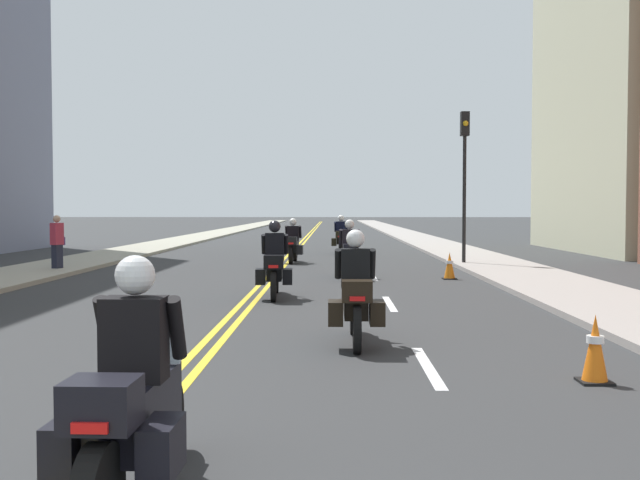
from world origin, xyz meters
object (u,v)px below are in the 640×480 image
at_px(motorcycle_3, 350,255).
at_px(motorcycle_5, 341,238).
at_px(motorcycle_1, 356,297).
at_px(traffic_light_near, 465,161).
at_px(pedestrian_0, 57,243).
at_px(traffic_cone_1, 595,349).
at_px(motorcycle_0, 132,406).
at_px(motorcycle_4, 293,245).
at_px(motorcycle_2, 275,267).
at_px(traffic_cone_0, 450,266).

distance_m(motorcycle_3, motorcycle_5, 11.20).
xyz_separation_m(motorcycle_1, motorcycle_3, (0.16, 10.20, -0.02)).
relative_size(traffic_light_near, pedestrian_0, 2.99).
height_order(traffic_cone_1, pedestrian_0, pedestrian_0).
relative_size(motorcycle_0, traffic_light_near, 0.42).
bearing_deg(traffic_light_near, motorcycle_4, 167.79).
xyz_separation_m(motorcycle_2, motorcycle_3, (1.71, 4.69, -0.02)).
distance_m(motorcycle_2, traffic_cone_1, 8.79).
bearing_deg(traffic_cone_1, pedestrian_0, 128.07).
relative_size(motorcycle_2, pedestrian_0, 1.32).
xyz_separation_m(motorcycle_2, traffic_cone_1, (4.09, -7.77, -0.29)).
bearing_deg(motorcycle_2, motorcycle_3, 67.38).
bearing_deg(traffic_cone_0, motorcycle_0, -105.99).
bearing_deg(traffic_light_near, motorcycle_2, -121.60).
bearing_deg(motorcycle_3, motorcycle_4, 106.44).
bearing_deg(motorcycle_5, motorcycle_3, -86.89).
bearing_deg(motorcycle_5, motorcycle_2, -93.22).
relative_size(motorcycle_3, motorcycle_5, 1.01).
bearing_deg(motorcycle_0, motorcycle_1, 75.53).
bearing_deg(traffic_light_near, traffic_cone_1, -95.19).
bearing_deg(motorcycle_4, motorcycle_5, 75.01).
distance_m(motorcycle_3, traffic_cone_1, 12.69).
height_order(motorcycle_2, motorcycle_5, motorcycle_2).
bearing_deg(traffic_light_near, pedestrian_0, -167.93).
bearing_deg(traffic_cone_1, motorcycle_1, 138.36).
height_order(traffic_cone_1, traffic_light_near, traffic_light_near).
bearing_deg(traffic_cone_0, traffic_light_near, 75.67).
relative_size(motorcycle_1, motorcycle_5, 1.01).
height_order(traffic_cone_0, pedestrian_0, pedestrian_0).
distance_m(motorcycle_1, traffic_cone_1, 3.41).
bearing_deg(traffic_cone_1, motorcycle_5, 96.02).
distance_m(motorcycle_0, motorcycle_4, 21.61).
height_order(motorcycle_0, traffic_cone_1, motorcycle_0).
xyz_separation_m(motorcycle_1, motorcycle_2, (-1.56, 5.52, 0.00)).
height_order(motorcycle_4, traffic_cone_1, motorcycle_4).
bearing_deg(pedestrian_0, motorcycle_2, -110.67).
distance_m(motorcycle_2, pedestrian_0, 9.55).
bearing_deg(traffic_cone_0, motorcycle_5, 103.70).
xyz_separation_m(motorcycle_0, traffic_cone_1, (4.15, 3.43, -0.26)).
xyz_separation_m(motorcycle_0, traffic_light_near, (5.68, 20.36, 2.88)).
height_order(motorcycle_1, motorcycle_4, motorcycle_1).
xyz_separation_m(motorcycle_0, motorcycle_5, (1.65, 27.08, 0.03)).
xyz_separation_m(motorcycle_3, motorcycle_4, (-1.88, 5.72, -0.00)).
bearing_deg(pedestrian_0, motorcycle_3, -79.58).
relative_size(motorcycle_2, traffic_cone_1, 3.00).
bearing_deg(traffic_cone_0, traffic_cone_1, -91.47).
relative_size(motorcycle_3, traffic_light_near, 0.42).
xyz_separation_m(traffic_cone_0, traffic_light_near, (1.23, 4.80, 3.15)).
height_order(motorcycle_3, traffic_cone_1, motorcycle_3).
bearing_deg(motorcycle_5, motorcycle_4, -105.32).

